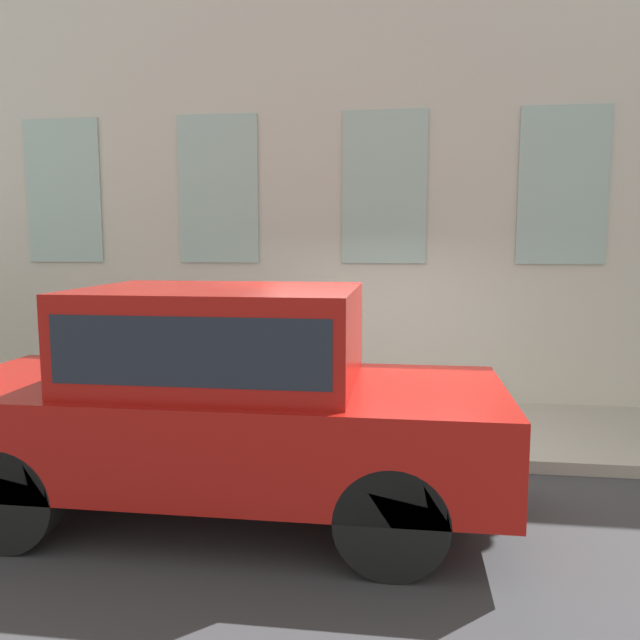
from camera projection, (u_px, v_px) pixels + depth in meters
ground_plane at (374, 466)px, 6.62m from camera, size 80.00×80.00×0.00m
sidewalk at (378, 427)px, 7.78m from camera, size 2.37×60.00×0.14m
building_facade at (385, 151)px, 8.64m from camera, size 0.33×40.00×7.24m
fire_hydrant at (340, 411)px, 6.96m from camera, size 0.27×0.40×0.70m
person at (301, 366)px, 7.55m from camera, size 0.30×0.20×1.23m
parked_car_red_near at (222, 393)px, 5.33m from camera, size 1.89×4.73×1.99m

